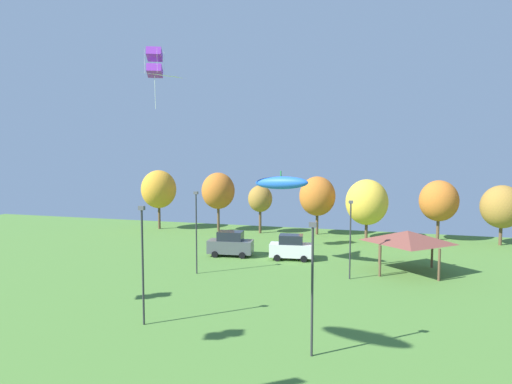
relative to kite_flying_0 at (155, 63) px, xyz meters
The scene contains 17 objects.
kite_flying_0 is the anchor object (origin of this frame).
kite_flying_3 16.45m from the kite_flying_0, ahead, with size 5.38×2.40×1.71m.
kite_flying_5 7.79m from the kite_flying_0, 46.79° to the right, with size 3.47×3.65×0.45m.
parked_car_leftmost 18.97m from the kite_flying_0, 29.72° to the left, with size 4.68×2.43×2.52m.
parked_car_second_from_left 21.86m from the kite_flying_0, 17.07° to the left, with size 4.31×2.35×2.45m.
park_pavilion 27.86m from the kite_flying_0, ahead, with size 5.83×5.43×3.60m.
light_post_0 21.79m from the kite_flying_0, 62.41° to the right, with size 0.36×0.20×6.96m.
light_post_1 23.80m from the kite_flying_0, ahead, with size 0.36×0.20×6.41m.
light_post_2 27.46m from the kite_flying_0, 41.01° to the right, with size 0.36×0.20×6.59m.
light_post_3 16.29m from the kite_flying_0, 30.43° to the right, with size 0.36×0.20×7.02m.
treeline_tree_0 22.92m from the kite_flying_0, 119.89° to the left, with size 4.91×4.91×8.39m.
treeline_tree_1 21.83m from the kite_flying_0, 92.33° to the left, with size 4.58×4.58×8.09m.
treeline_tree_2 22.90m from the kite_flying_0, 72.52° to the left, with size 3.25×3.25×6.43m.
treeline_tree_3 26.31m from the kite_flying_0, 55.07° to the left, with size 4.71×4.71×7.66m.
treeline_tree_4 29.32m from the kite_flying_0, 41.67° to the left, with size 5.14×5.14×7.39m.
treeline_tree_5 36.14m from the kite_flying_0, 34.25° to the left, with size 4.54×4.54×7.31m.
treeline_tree_6 40.80m from the kite_flying_0, 27.18° to the left, with size 4.47×4.47×6.89m.
Camera 1 is at (5.51, 3.17, 9.40)m, focal length 28.00 mm.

